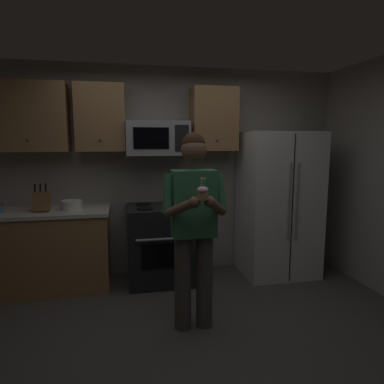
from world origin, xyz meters
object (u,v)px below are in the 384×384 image
Objects in this scene: knife_block at (42,201)px; bowl_large_white at (72,205)px; person at (194,221)px; microwave at (157,138)px; refrigerator at (278,204)px; oven_range at (160,244)px; cupcake at (203,193)px.

knife_block is 0.32m from bowl_large_white.
microwave is at bearing 98.20° from person.
refrigerator is 1.02× the size of person.
microwave reaches higher than bowl_large_white.
oven_range is at bearing -0.06° from bowl_large_white.
bowl_large_white is 1.90m from cupcake.
oven_range is at bearing 99.05° from person.
bowl_large_white is 1.63m from person.
bowl_large_white is at bearing -173.17° from microwave.
microwave is 1.48m from knife_block.
bowl_large_white is 0.13× the size of person.
refrigerator is (1.50, -0.16, -0.82)m from microwave.
microwave is 1.24m from bowl_large_white.
knife_block reaches higher than oven_range.
knife_block is (-1.30, -0.15, -0.69)m from microwave.
microwave is 1.72m from refrigerator.
bowl_large_white is (-2.49, 0.04, 0.08)m from refrigerator.
refrigerator reaches higher than cupcake.
oven_range is 1.26× the size of microwave.
microwave reaches higher than oven_range.
knife_block is at bearing 135.93° from cupcake.
person is at bearing -36.71° from knife_block.
bowl_large_white is at bearing 179.07° from refrigerator.
microwave reaches higher than knife_block.
cupcake reaches higher than knife_block.
refrigerator reaches higher than oven_range.
cupcake is (0.00, -0.33, 0.30)m from person.
microwave is at bearing 6.52° from knife_block.
oven_range is 1.56m from refrigerator.
person is at bearing 90.00° from cupcake.
refrigerator reaches higher than bowl_large_white.
knife_block is 1.38× the size of bowl_large_white.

